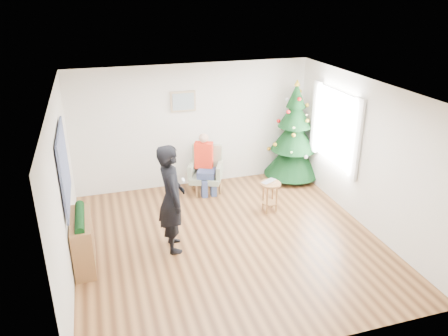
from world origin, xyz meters
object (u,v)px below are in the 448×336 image
object	(u,v)px
christmas_tree	(294,136)
console	(83,242)
armchair	(206,175)
stool	(270,197)
standing_man	(172,199)

from	to	relation	value
christmas_tree	console	distance (m)	4.98
christmas_tree	armchair	bearing A→B (deg)	-178.34
christmas_tree	stool	size ratio (longest dim) A/B	3.77
christmas_tree	console	size ratio (longest dim) A/B	2.23
christmas_tree	stool	distance (m)	1.83
christmas_tree	armchair	distance (m)	2.11
standing_man	stool	bearing A→B (deg)	-69.25
armchair	standing_man	bearing A→B (deg)	-95.27
stool	console	world-z (taller)	console
armchair	stool	bearing A→B (deg)	-29.83
standing_man	christmas_tree	bearing A→B (deg)	-55.69
christmas_tree	standing_man	world-z (taller)	christmas_tree
armchair	standing_man	xyz separation A→B (m)	(-1.07, -1.97, 0.56)
standing_man	console	xyz separation A→B (m)	(-1.41, -0.06, -0.50)
standing_man	armchair	bearing A→B (deg)	-27.69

